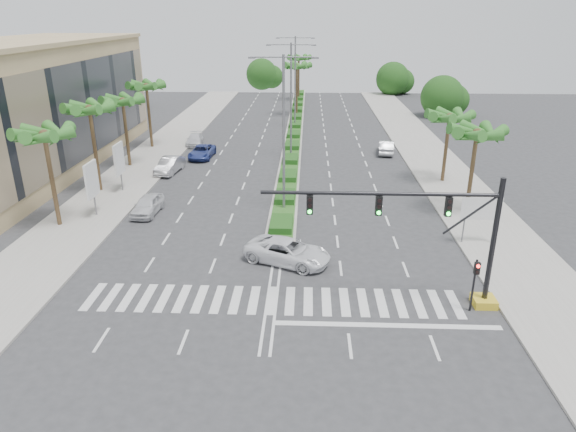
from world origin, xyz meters
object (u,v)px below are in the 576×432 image
at_px(car_parked_a, 148,205).
at_px(car_crossing, 288,251).
at_px(car_parked_b, 170,165).
at_px(car_right, 386,147).
at_px(car_parked_d, 195,140).
at_px(car_parked_c, 202,152).

relative_size(car_parked_a, car_crossing, 0.78).
relative_size(car_parked_b, car_crossing, 0.86).
bearing_deg(car_parked_a, car_right, 45.68).
xyz_separation_m(car_parked_a, car_parked_d, (-1.08, 22.78, -0.08)).
relative_size(car_parked_b, car_right, 1.03).
bearing_deg(car_parked_b, car_crossing, -49.64).
xyz_separation_m(car_parked_a, car_right, (21.31, 19.59, 0.03)).
height_order(car_parked_b, car_right, car_parked_b).
bearing_deg(car_crossing, car_parked_d, 45.43).
xyz_separation_m(car_parked_b, car_parked_c, (2.10, 5.68, -0.08)).
bearing_deg(car_parked_c, car_parked_d, 111.55).
distance_m(car_parked_b, car_parked_c, 6.06).
relative_size(car_parked_a, car_parked_c, 0.86).
xyz_separation_m(car_crossing, car_right, (9.95, 27.67, -0.01)).
distance_m(car_parked_d, car_right, 22.62).
xyz_separation_m(car_parked_d, car_crossing, (12.45, -30.87, 0.12)).
height_order(car_parked_b, car_parked_d, car_parked_b).
relative_size(car_parked_c, car_parked_d, 1.12).
bearing_deg(car_parked_d, car_right, -12.89).
distance_m(car_parked_a, car_parked_d, 22.81).
bearing_deg(car_parked_a, car_parked_b, 98.85).
xyz_separation_m(car_parked_a, car_parked_b, (-1.13, 11.19, 0.05)).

